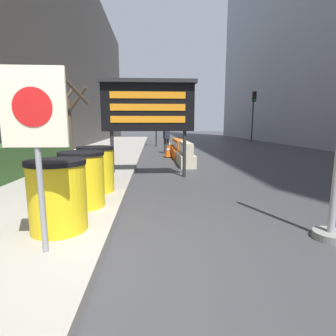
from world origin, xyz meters
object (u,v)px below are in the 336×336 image
at_px(traffic_light_far_side, 254,106).
at_px(traffic_light_near_curb, 156,106).
at_px(pedestrian_worker, 166,135).
at_px(barrel_drum_middle, 82,179).
at_px(jersey_barrier_cream, 186,155).
at_px(jersey_barrier_orange_near, 180,150).
at_px(traffic_cone_near, 169,144).
at_px(jersey_barrier_orange_far, 176,147).
at_px(traffic_cone_mid, 168,151).
at_px(barrel_drum_foreground, 58,195).
at_px(warning_sign, 35,123).
at_px(barrel_drum_back, 96,169).
at_px(message_board, 148,106).

bearing_deg(traffic_light_far_side, traffic_light_near_curb, -155.23).
height_order(traffic_light_near_curb, pedestrian_worker, traffic_light_near_curb).
bearing_deg(pedestrian_worker, barrel_drum_middle, -23.84).
height_order(jersey_barrier_cream, jersey_barrier_orange_near, jersey_barrier_cream).
distance_m(barrel_drum_middle, jersey_barrier_cream, 5.92).
xyz_separation_m(traffic_cone_near, pedestrian_worker, (-0.21, -1.54, 0.60)).
distance_m(barrel_drum_middle, pedestrian_worker, 9.79).
bearing_deg(traffic_light_far_side, pedestrian_worker, -133.17).
height_order(jersey_barrier_orange_far, traffic_cone_mid, jersey_barrier_orange_far).
distance_m(barrel_drum_middle, jersey_barrier_orange_near, 7.84).
bearing_deg(traffic_cone_mid, jersey_barrier_orange_far, 70.21).
xyz_separation_m(jersey_barrier_orange_far, traffic_light_far_side, (7.39, 8.67, 2.75)).
height_order(jersey_barrier_cream, traffic_light_near_curb, traffic_light_near_curb).
height_order(traffic_cone_near, pedestrian_worker, pedestrian_worker).
height_order(traffic_cone_near, traffic_cone_mid, traffic_cone_near).
bearing_deg(barrel_drum_foreground, traffic_cone_near, 79.82).
height_order(barrel_drum_foreground, traffic_light_far_side, traffic_light_far_side).
height_order(barrel_drum_foreground, pedestrian_worker, pedestrian_worker).
xyz_separation_m(jersey_barrier_cream, jersey_barrier_orange_far, (0.00, 3.93, -0.03)).
relative_size(barrel_drum_middle, jersey_barrier_orange_far, 0.58).
height_order(warning_sign, jersey_barrier_orange_far, warning_sign).
bearing_deg(barrel_drum_back, traffic_cone_near, 78.16).
relative_size(barrel_drum_back, pedestrian_worker, 0.57).
relative_size(barrel_drum_back, warning_sign, 0.48).
xyz_separation_m(warning_sign, jersey_barrier_orange_far, (2.42, 10.98, -1.17)).
xyz_separation_m(barrel_drum_foreground, jersey_barrier_orange_near, (2.47, 8.47, -0.24)).
height_order(warning_sign, message_board, message_board).
bearing_deg(traffic_light_far_side, warning_sign, -116.52).
distance_m(message_board, traffic_light_far_side, 17.27).
bearing_deg(traffic_light_near_curb, warning_sign, -95.23).
xyz_separation_m(warning_sign, message_board, (1.06, 4.80, 0.50)).
height_order(barrel_drum_middle, message_board, message_board).
bearing_deg(warning_sign, jersey_barrier_cream, 71.05).
distance_m(barrel_drum_foreground, warning_sign, 1.11).
xyz_separation_m(traffic_cone_mid, traffic_light_near_curb, (-0.45, 6.28, 2.46)).
relative_size(barrel_drum_back, traffic_light_near_curb, 0.24).
bearing_deg(barrel_drum_back, barrel_drum_foreground, -91.77).
bearing_deg(jersey_barrier_orange_far, message_board, -102.38).
relative_size(barrel_drum_back, jersey_barrier_cream, 0.49).
bearing_deg(traffic_light_near_curb, message_board, -91.99).
relative_size(jersey_barrier_orange_far, traffic_light_far_side, 0.37).
distance_m(warning_sign, jersey_barrier_cream, 7.54).
xyz_separation_m(warning_sign, traffic_cone_mid, (1.89, 9.51, -1.21)).
bearing_deg(jersey_barrier_orange_near, barrel_drum_middle, -108.06).
relative_size(traffic_cone_near, traffic_light_far_side, 0.17).
xyz_separation_m(jersey_barrier_cream, traffic_cone_near, (-0.29, 5.74, -0.02)).
height_order(warning_sign, pedestrian_worker, warning_sign).
xyz_separation_m(message_board, traffic_cone_near, (1.07, 7.99, -1.66)).
height_order(barrel_drum_foreground, jersey_barrier_orange_far, barrel_drum_foreground).
bearing_deg(traffic_cone_near, barrel_drum_middle, -100.86).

